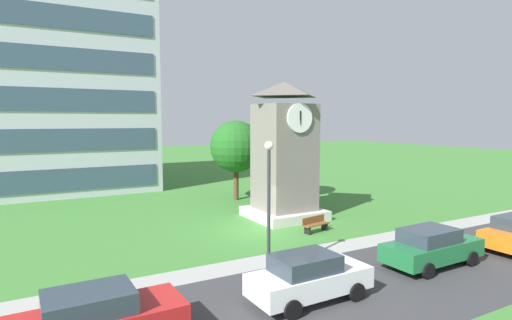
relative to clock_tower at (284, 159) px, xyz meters
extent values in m
plane|color=#3D7A33|center=(-3.08, -2.28, -3.88)|extent=(160.00, 160.00, 0.00)
cube|color=#38383A|center=(-3.08, -11.07, -3.88)|extent=(120.00, 7.20, 0.01)
cube|color=#9E9E99|center=(-3.08, -6.67, -3.88)|extent=(120.00, 1.60, 0.01)
cube|color=#B7BCC6|center=(-11.74, 21.67, 5.72)|extent=(15.63, 15.44, 19.20)
cube|color=#384C60|center=(-11.74, 13.90, -2.28)|extent=(14.38, 0.10, 1.80)
cube|color=#384C60|center=(-11.74, 13.90, 0.92)|extent=(14.38, 0.10, 1.80)
cube|color=#384C60|center=(-11.74, 13.90, 4.12)|extent=(14.38, 0.10, 1.80)
cube|color=#384C60|center=(-11.74, 13.90, 7.32)|extent=(14.38, 0.10, 1.80)
cube|color=#384C60|center=(-11.74, 13.90, 10.52)|extent=(14.38, 0.10, 1.80)
cube|color=slate|center=(-0.01, 0.01, -0.19)|extent=(3.25, 3.25, 7.39)
cube|color=beige|center=(-0.01, 0.01, -3.58)|extent=(4.38, 4.38, 0.60)
pyramid|color=#5D5751|center=(-0.01, 0.01, 4.45)|extent=(3.57, 3.57, 0.95)
cylinder|color=white|center=(-0.01, -1.68, 2.62)|extent=(1.79, 0.12, 1.79)
cylinder|color=white|center=(1.68, 0.01, 2.62)|extent=(0.12, 1.79, 1.79)
cube|color=black|center=(-0.01, -1.75, 2.78)|extent=(0.08, 0.04, 0.54)
cube|color=black|center=(-0.01, -1.76, 2.62)|extent=(0.03, 0.06, 0.80)
cube|color=brown|center=(-0.34, -3.87, -3.43)|extent=(1.86, 0.80, 0.06)
cube|color=brown|center=(-0.38, -3.65, -3.20)|extent=(1.78, 0.37, 0.40)
cube|color=black|center=(-1.05, -4.00, -3.65)|extent=(0.16, 0.44, 0.45)
cube|color=black|center=(0.37, -3.74, -3.65)|extent=(0.16, 0.44, 0.45)
cylinder|color=#333338|center=(-6.17, -8.32, -1.29)|extent=(0.14, 0.14, 5.17)
sphere|color=#F2EFCC|center=(-6.17, -8.32, 1.47)|extent=(0.36, 0.36, 0.36)
cylinder|color=#513823|center=(3.91, 6.15, -2.78)|extent=(0.38, 0.38, 2.21)
sphere|color=#2C611F|center=(3.91, 6.15, -0.28)|extent=(3.99, 3.99, 3.99)
cylinder|color=#513823|center=(0.03, 7.09, -2.46)|extent=(0.40, 0.40, 2.84)
sphere|color=#205F1F|center=(0.03, 7.09, 0.41)|extent=(4.13, 4.13, 4.13)
cube|color=#2D3842|center=(-13.29, -10.61, -2.49)|extent=(2.39, 1.70, 0.60)
cylinder|color=black|center=(-11.61, -9.66, -3.55)|extent=(0.66, 0.23, 0.66)
cube|color=silver|center=(-6.06, -10.96, -3.17)|extent=(4.46, 1.88, 0.76)
cube|color=#2D3842|center=(-6.28, -10.97, -2.49)|extent=(2.24, 1.63, 0.60)
cylinder|color=black|center=(-4.70, -10.05, -3.55)|extent=(0.66, 0.23, 0.66)
cylinder|color=black|center=(-4.67, -11.83, -3.55)|extent=(0.66, 0.23, 0.66)
cylinder|color=black|center=(-7.44, -10.10, -3.55)|extent=(0.66, 0.23, 0.66)
cylinder|color=black|center=(-7.42, -11.87, -3.55)|extent=(0.66, 0.23, 0.66)
cube|color=#1E6B38|center=(0.72, -10.73, -3.17)|extent=(4.74, 1.95, 0.76)
cube|color=#2D3842|center=(0.49, -10.73, -2.49)|extent=(2.38, 1.69, 0.60)
cylinder|color=black|center=(2.17, -9.79, -3.55)|extent=(0.66, 0.23, 0.66)
cylinder|color=black|center=(2.20, -11.63, -3.55)|extent=(0.66, 0.23, 0.66)
cylinder|color=black|center=(-0.75, -9.83, -3.55)|extent=(0.66, 0.23, 0.66)
cylinder|color=black|center=(-0.72, -11.67, -3.55)|extent=(0.66, 0.23, 0.66)
cylinder|color=black|center=(5.10, -10.49, -3.55)|extent=(0.66, 0.23, 0.66)
camera|label=1|loc=(-14.63, -22.40, 2.46)|focal=29.12mm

